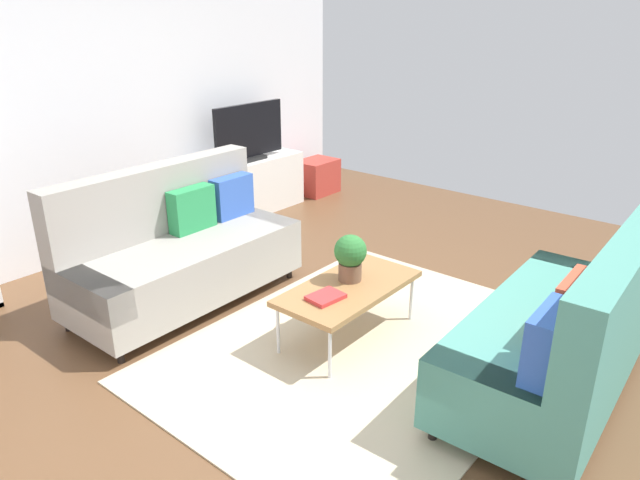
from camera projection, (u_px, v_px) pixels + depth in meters
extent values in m
plane|color=brown|center=(333.00, 330.00, 4.38)|extent=(7.68, 7.68, 0.00)
cube|color=silver|center=(105.00, 100.00, 5.50)|extent=(6.40, 0.12, 2.90)
cube|color=beige|center=(366.00, 348.00, 4.13)|extent=(2.90, 2.20, 0.01)
cube|color=gray|center=(186.00, 266.00, 4.69)|extent=(1.91, 0.87, 0.44)
cube|color=gray|center=(155.00, 200.00, 4.69)|extent=(1.90, 0.23, 0.56)
cube|color=gray|center=(259.00, 225.00, 5.26)|extent=(0.21, 0.84, 0.22)
cube|color=gray|center=(88.00, 291.00, 4.03)|extent=(0.21, 0.84, 0.22)
cylinder|color=black|center=(289.00, 272.00, 5.22)|extent=(0.05, 0.05, 0.10)
cylinder|color=black|center=(120.00, 356.00, 3.96)|extent=(0.05, 0.05, 0.10)
cylinder|color=black|center=(237.00, 254.00, 5.61)|extent=(0.05, 0.05, 0.10)
cylinder|color=black|center=(68.00, 324.00, 4.35)|extent=(0.05, 0.05, 0.10)
cube|color=#3359B2|center=(232.00, 196.00, 5.10)|extent=(0.40, 0.15, 0.36)
cube|color=#288C4C|center=(192.00, 209.00, 4.78)|extent=(0.40, 0.15, 0.36)
cube|color=teal|center=(551.00, 345.00, 3.58)|extent=(1.93, 0.90, 0.44)
cube|color=teal|center=(623.00, 287.00, 3.22)|extent=(1.91, 0.26, 0.56)
cube|color=teal|center=(501.00, 398.00, 2.92)|extent=(0.23, 0.85, 0.22)
cube|color=teal|center=(591.00, 282.00, 4.17)|extent=(0.23, 0.85, 0.22)
cylinder|color=black|center=(433.00, 432.00, 3.24)|extent=(0.05, 0.05, 0.10)
cylinder|color=black|center=(537.00, 313.00, 4.52)|extent=(0.05, 0.05, 0.10)
cylinder|color=black|center=(633.00, 341.00, 4.13)|extent=(0.05, 0.05, 0.10)
cube|color=#3359B2|center=(549.00, 342.00, 2.87)|extent=(0.40, 0.15, 0.36)
cube|color=#D84C33|center=(575.00, 308.00, 3.20)|extent=(0.40, 0.15, 0.36)
cube|color=#9E7042|center=(349.00, 288.00, 4.14)|extent=(1.10, 0.56, 0.04)
cylinder|color=silver|center=(278.00, 330.00, 4.00)|extent=(0.02, 0.02, 0.38)
cylinder|color=silver|center=(363.00, 282.00, 4.71)|extent=(0.02, 0.02, 0.38)
cylinder|color=silver|center=(330.00, 354.00, 3.73)|extent=(0.02, 0.02, 0.38)
cylinder|color=silver|center=(411.00, 299.00, 4.44)|extent=(0.02, 0.02, 0.38)
cube|color=silver|center=(250.00, 186.00, 6.81)|extent=(1.40, 0.44, 0.64)
cube|color=black|center=(250.00, 158.00, 6.67)|extent=(0.36, 0.20, 0.04)
cube|color=black|center=(249.00, 130.00, 6.55)|extent=(1.00, 0.05, 0.60)
cube|color=#B2382D|center=(317.00, 177.00, 7.57)|extent=(0.52, 0.40, 0.44)
cylinder|color=brown|center=(350.00, 271.00, 4.20)|extent=(0.17, 0.17, 0.13)
sphere|color=#2D7233|center=(350.00, 251.00, 4.14)|extent=(0.24, 0.24, 0.24)
cube|color=red|center=(326.00, 297.00, 3.94)|extent=(0.26, 0.21, 0.03)
cylinder|color=#4C72B2|center=(207.00, 161.00, 6.27)|extent=(0.10, 0.10, 0.18)
cylinder|color=silver|center=(218.00, 160.00, 6.39)|extent=(0.10, 0.10, 0.13)
cylinder|color=orange|center=(234.00, 155.00, 6.44)|extent=(0.05, 0.05, 0.21)
cylinder|color=purple|center=(241.00, 156.00, 6.52)|extent=(0.05, 0.05, 0.15)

